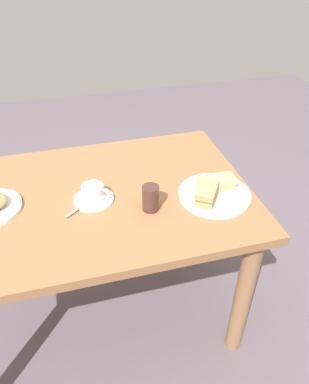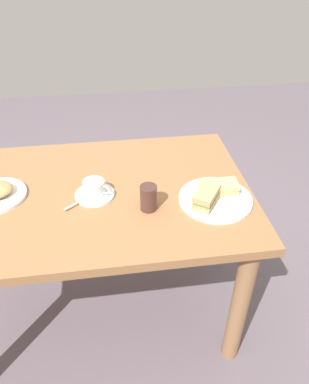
{
  "view_description": "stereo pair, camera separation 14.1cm",
  "coord_description": "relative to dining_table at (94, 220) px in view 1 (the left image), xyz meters",
  "views": [
    {
      "loc": [
        0.05,
        1.17,
        1.62
      ],
      "look_at": [
        -0.24,
        0.08,
        0.78
      ],
      "focal_mm": 33.85,
      "sensor_mm": 36.0,
      "label": 1
    },
    {
      "loc": [
        -0.09,
        1.2,
        1.62
      ],
      "look_at": [
        -0.24,
        0.08,
        0.78
      ],
      "focal_mm": 33.85,
      "sensor_mm": 36.0,
      "label": 2
    }
  ],
  "objects": [
    {
      "name": "sandwich_front",
      "position": [
        -0.5,
        0.09,
        0.16
      ],
      "size": [
        0.15,
        0.08,
        0.05
      ],
      "color": "tan",
      "rests_on": "sandwich_plate"
    },
    {
      "name": "coffee_saucer",
      "position": [
        -0.01,
        0.03,
        0.13
      ],
      "size": [
        0.16,
        0.16,
        0.01
      ],
      "primitive_type": "cylinder",
      "color": "white",
      "rests_on": "dining_table"
    },
    {
      "name": "drinking_glass",
      "position": [
        -0.21,
        0.14,
        0.18
      ],
      "size": [
        0.06,
        0.06,
        0.1
      ],
      "primitive_type": "cylinder",
      "color": "#492D27",
      "rests_on": "dining_table"
    },
    {
      "name": "sandwich_plate",
      "position": [
        -0.47,
        0.13,
        0.13
      ],
      "size": [
        0.29,
        0.29,
        0.01
      ],
      "primitive_type": "cylinder",
      "color": "white",
      "rests_on": "dining_table"
    },
    {
      "name": "sandwich_back",
      "position": [
        -0.43,
        0.15,
        0.17
      ],
      "size": [
        0.13,
        0.14,
        0.06
      ],
      "color": "tan",
      "rests_on": "sandwich_plate"
    },
    {
      "name": "ground_plane",
      "position": [
        0.0,
        0.0,
        -0.63
      ],
      "size": [
        6.0,
        6.0,
        0.0
      ],
      "primitive_type": "plane",
      "color": "#645862"
    },
    {
      "name": "dining_table",
      "position": [
        0.0,
        0.0,
        0.0
      ],
      "size": [
        1.27,
        0.83,
        0.75
      ],
      "color": "#966640",
      "rests_on": "ground_plane"
    },
    {
      "name": "coffee_cup",
      "position": [
        -0.01,
        0.03,
        0.17
      ],
      "size": [
        0.11,
        0.09,
        0.06
      ],
      "color": "white",
      "rests_on": "coffee_saucer"
    },
    {
      "name": "spoon",
      "position": [
        0.05,
        0.08,
        0.14
      ],
      "size": [
        0.08,
        0.07,
        0.01
      ],
      "color": "silver",
      "rests_on": "coffee_saucer"
    }
  ]
}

